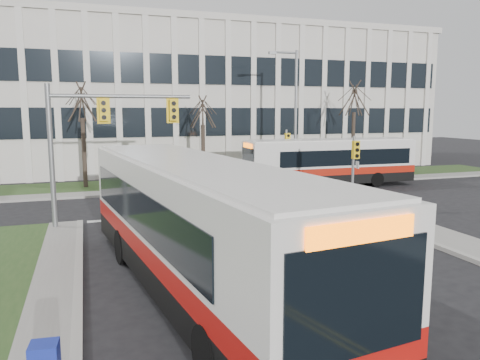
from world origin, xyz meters
name	(u,v)px	position (x,y,z in m)	size (l,w,h in m)	color
ground	(277,264)	(0.00, 0.00, 0.00)	(120.00, 120.00, 0.00)	black
sidewalk_cross	(258,186)	(5.00, 15.20, 0.07)	(44.00, 1.60, 0.14)	#9E9B93
building_lawn	(244,180)	(5.00, 18.00, 0.06)	(44.00, 5.00, 0.12)	#2D4D21
office_building	(204,101)	(5.00, 30.00, 6.00)	(40.00, 16.00, 12.00)	silver
mast_arm_signal	(92,130)	(-5.62, 7.16, 4.26)	(6.11, 0.38, 6.20)	slate
signal_pole_near	(354,161)	(7.20, 6.90, 2.50)	(0.34, 0.39, 3.80)	slate
signal_pole_far	(287,149)	(7.20, 15.40, 2.50)	(0.34, 0.39, 3.80)	slate
streetlight	(294,109)	(8.03, 16.20, 5.19)	(2.15, 0.25, 9.20)	slate
directory_sign	(213,167)	(2.50, 17.50, 1.17)	(1.50, 0.12, 2.00)	slate
tree_left	(82,104)	(-6.00, 18.00, 5.51)	(1.80, 1.80, 7.70)	#42352B
tree_mid	(203,113)	(2.00, 18.20, 4.88)	(1.80, 1.80, 6.82)	#42352B
tree_right	(354,100)	(14.00, 18.00, 5.91)	(1.80, 1.80, 8.25)	#42352B
bus_main	(196,229)	(-3.11, -1.54, 1.82)	(2.96, 13.68, 3.65)	silver
bus_cross	(330,163)	(9.72, 13.88, 1.56)	(2.53, 11.69, 3.12)	silver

